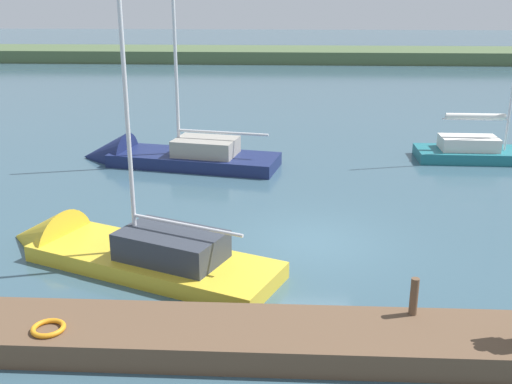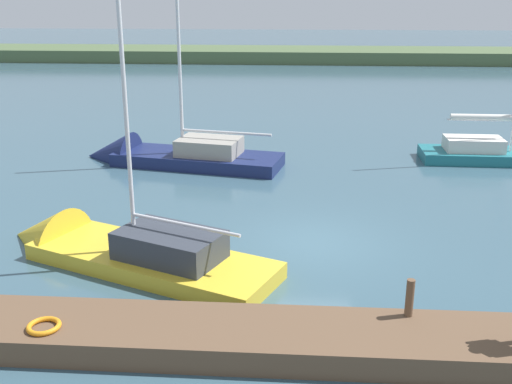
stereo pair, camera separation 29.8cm
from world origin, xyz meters
TOP-DOWN VIEW (x-y plane):
  - ground_plane at (0.00, 0.00)m, footprint 200.00×200.00m
  - far_shoreline at (0.00, -46.91)m, footprint 180.00×8.00m
  - dock_pier at (0.00, 5.47)m, footprint 18.06×1.81m
  - mooring_post_near at (-1.81, 4.84)m, footprint 0.17×0.17m
  - life_ring_buoy at (5.30, 5.83)m, footprint 0.66×0.66m
  - sailboat_behind_pier at (5.45, 1.41)m, footprint 8.29×5.16m
  - sailboat_far_right at (5.95, -7.87)m, footprint 8.61×3.83m

SIDE VIEW (x-z plane):
  - ground_plane at x=0.00m, z-range 0.00..0.00m
  - far_shoreline at x=0.00m, z-range -1.20..1.20m
  - sailboat_behind_pier at x=5.45m, z-range -4.52..4.79m
  - sailboat_far_right at x=5.95m, z-range -4.72..5.05m
  - dock_pier at x=0.00m, z-range 0.00..0.53m
  - life_ring_buoy at x=5.30m, z-range 0.53..0.63m
  - mooring_post_near at x=-1.81m, z-range 0.53..1.32m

